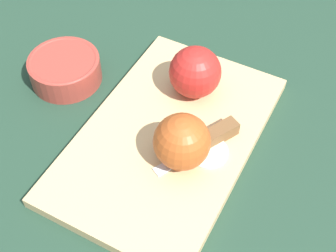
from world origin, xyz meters
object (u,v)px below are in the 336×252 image
object	(u,v)px
apple_half_left	(195,72)
bowl	(65,68)
knife	(215,136)
apple_half_right	(182,141)

from	to	relation	value
apple_half_left	bowl	xyz separation A→B (m)	(0.07, -0.22, -0.04)
apple_half_left	knife	distance (m)	0.12
apple_half_right	knife	xyz separation A→B (m)	(-0.06, 0.03, -0.03)
apple_half_left	bowl	size ratio (longest dim) A/B	0.69
apple_half_right	apple_half_left	bearing A→B (deg)	-36.70
knife	bowl	size ratio (longest dim) A/B	1.15
apple_half_left	apple_half_right	distance (m)	0.14
apple_half_left	knife	world-z (taller)	apple_half_left
apple_half_left	knife	xyz separation A→B (m)	(0.08, 0.08, -0.03)
knife	apple_half_right	bearing A→B (deg)	-0.66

